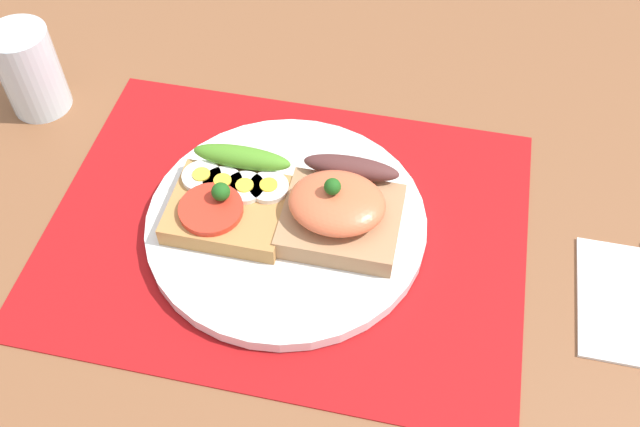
{
  "coord_description": "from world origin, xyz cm",
  "views": [
    {
      "loc": [
        10.79,
        -36.53,
        50.82
      ],
      "look_at": [
        3.0,
        0.0,
        3.05
      ],
      "focal_mm": 40.3,
      "sensor_mm": 36.0,
      "label": 1
    }
  ],
  "objects_px": {
    "sandwich_egg_tomato": "(230,199)",
    "sandwich_salmon": "(340,209)",
    "plate": "(286,223)",
    "drinking_glass": "(30,70)"
  },
  "relations": [
    {
      "from": "sandwich_egg_tomato",
      "to": "sandwich_salmon",
      "type": "distance_m",
      "value": 0.1
    },
    {
      "from": "plate",
      "to": "drinking_glass",
      "type": "bearing_deg",
      "value": 159.84
    },
    {
      "from": "sandwich_egg_tomato",
      "to": "sandwich_salmon",
      "type": "bearing_deg",
      "value": 2.02
    },
    {
      "from": "plate",
      "to": "sandwich_egg_tomato",
      "type": "bearing_deg",
      "value": 179.77
    },
    {
      "from": "plate",
      "to": "drinking_glass",
      "type": "xyz_separation_m",
      "value": [
        -0.28,
        0.1,
        0.04
      ]
    },
    {
      "from": "sandwich_egg_tomato",
      "to": "drinking_glass",
      "type": "xyz_separation_m",
      "value": [
        -0.23,
        0.1,
        0.01
      ]
    },
    {
      "from": "sandwich_salmon",
      "to": "drinking_glass",
      "type": "relative_size",
      "value": 1.12
    },
    {
      "from": "plate",
      "to": "sandwich_salmon",
      "type": "xyz_separation_m",
      "value": [
        0.05,
        0.0,
        0.03
      ]
    },
    {
      "from": "sandwich_egg_tomato",
      "to": "drinking_glass",
      "type": "height_order",
      "value": "drinking_glass"
    },
    {
      "from": "sandwich_salmon",
      "to": "drinking_glass",
      "type": "xyz_separation_m",
      "value": [
        -0.33,
        0.1,
        0.01
      ]
    }
  ]
}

